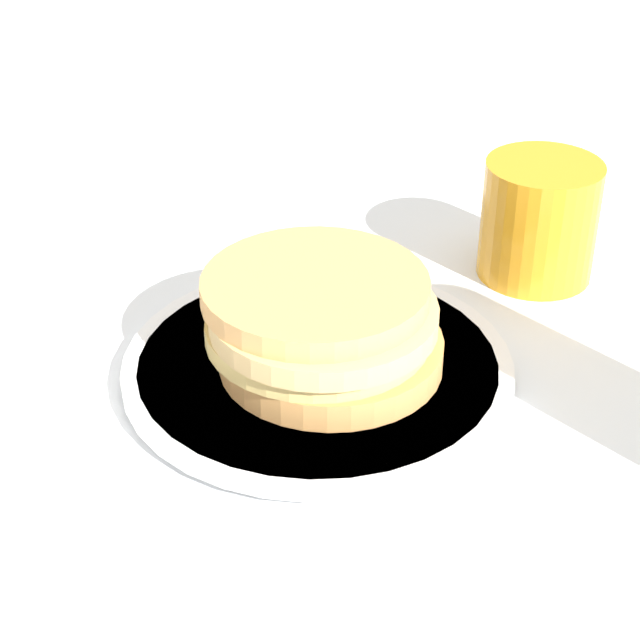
# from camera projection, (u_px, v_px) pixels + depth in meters

# --- Properties ---
(ground_plane) EXTENTS (4.00, 4.00, 0.00)m
(ground_plane) POSITION_uv_depth(u_px,v_px,m) (323.00, 383.00, 0.63)
(ground_plane) COLOR white
(plate) EXTENTS (0.23, 0.23, 0.01)m
(plate) POSITION_uv_depth(u_px,v_px,m) (320.00, 367.00, 0.63)
(plate) COLOR white
(plate) RESTS_ON ground_plane
(pancake_stack) EXTENTS (0.14, 0.14, 0.05)m
(pancake_stack) POSITION_uv_depth(u_px,v_px,m) (324.00, 323.00, 0.61)
(pancake_stack) COLOR #DA9851
(pancake_stack) RESTS_ON plate
(juice_glass) EXTENTS (0.08, 0.08, 0.08)m
(juice_glass) POSITION_uv_depth(u_px,v_px,m) (539.00, 220.00, 0.72)
(juice_glass) COLOR orange
(juice_glass) RESTS_ON ground_plane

